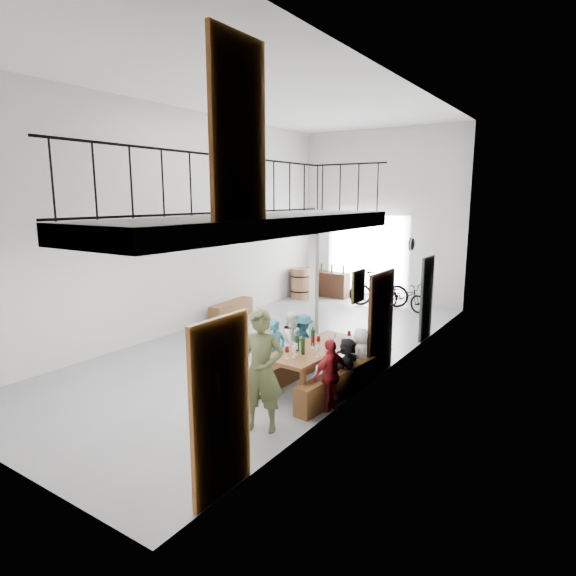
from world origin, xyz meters
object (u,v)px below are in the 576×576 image
Objects in this scene: serving_counter at (326,284)px; bicycle_near at (404,296)px; oak_barrel at (301,283)px; host_standing at (262,371)px; bench_inner at (283,372)px; tasting_table at (316,352)px; side_bench at (232,310)px.

bicycle_near is at bearing -8.38° from serving_counter.
oak_barrel is 0.56× the size of host_standing.
tasting_table is at bearing 7.46° from bench_inner.
bicycle_near is (-0.94, 8.52, -0.48)m from host_standing.
serving_counter is at bearing 116.44° from bench_inner.
oak_barrel is 0.96m from serving_counter.
tasting_table is 1.32× the size of bicycle_near.
bicycle_near is at bearing 100.69° from tasting_table.
bicycle_near is (3.55, 0.23, -0.08)m from oak_barrel.
serving_counter is (0.75, 4.18, 0.18)m from side_bench.
oak_barrel is 9.44m from host_standing.
host_standing is (0.09, -1.71, 0.20)m from tasting_table.
host_standing reaches higher than bicycle_near.
tasting_table is at bearing -56.25° from oak_barrel.
side_bench is 0.93× the size of host_standing.
tasting_table is 7.92m from oak_barrel.
bicycle_near is (3.72, 3.65, 0.19)m from side_bench.
host_standing is (0.75, -1.66, 0.70)m from bench_inner.
side_bench is 5.21m from bicycle_near.
serving_counter is 3.01m from bicycle_near.
serving_counter is at bearing 90.57° from host_standing.
oak_barrel reaches higher than tasting_table.
side_bench is 1.05× the size of bicycle_near.
tasting_table is 8.28m from serving_counter.
serving_counter is at bearing 79.83° from side_bench.
side_bench is 3.44m from oak_barrel.
oak_barrel is (-3.74, 6.63, 0.31)m from bench_inner.
serving_counter is at bearing 99.37° from bicycle_near.
oak_barrel is at bearing 87.14° from side_bench.
bench_inner is 8.04m from serving_counter.
oak_barrel is at bearing 113.12° from bicycle_near.
bench_inner is 0.97× the size of host_standing.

